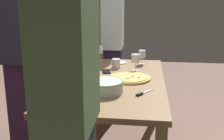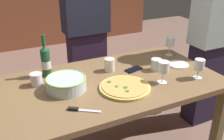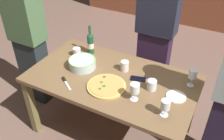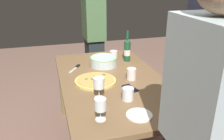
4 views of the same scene
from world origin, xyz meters
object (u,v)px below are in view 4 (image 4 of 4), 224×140
(wine_glass_near_pizza, at_px, (176,100))
(cell_phone, at_px, (130,88))
(dining_table, at_px, (112,88))
(cup_ceramic, at_px, (131,74))
(pizza_knife, at_px, (76,68))
(cup_amber, at_px, (128,94))
(cup_spare, at_px, (114,55))
(wine_bottle, at_px, (127,50))
(person_host, at_px, (94,36))
(side_plate, at_px, (139,115))
(pizza, at_px, (95,81))
(wine_glass_by_bottle, at_px, (100,106))
(person_guest_right, at_px, (207,58))
(serving_bowl, at_px, (104,61))
(wine_glass_far_left, at_px, (99,83))

(wine_glass_near_pizza, bearing_deg, cell_phone, -162.95)
(dining_table, distance_m, cup_ceramic, 0.22)
(pizza_knife, bearing_deg, cell_phone, 31.58)
(dining_table, xyz_separation_m, cell_phone, (0.23, 0.09, 0.10))
(cup_amber, xyz_separation_m, cup_spare, (-0.91, 0.16, -0.00))
(wine_bottle, height_order, cup_ceramic, wine_bottle)
(person_host, bearing_deg, wine_glass_near_pizza, 8.60)
(cup_ceramic, relative_size, side_plate, 0.59)
(cup_amber, bearing_deg, cell_phone, 154.63)
(pizza, xyz_separation_m, cell_phone, (0.21, 0.24, -0.01))
(pizza_knife, bearing_deg, wine_glass_near_pizza, 25.59)
(wine_glass_by_bottle, height_order, cup_amber, wine_glass_by_bottle)
(pizza, height_order, wine_bottle, wine_bottle)
(wine_bottle, relative_size, side_plate, 1.87)
(dining_table, distance_m, person_guest_right, 0.91)
(wine_glass_near_pizza, xyz_separation_m, wine_glass_by_bottle, (-0.10, -0.47, -0.02))
(dining_table, bearing_deg, pizza_knife, -141.87)
(cup_amber, bearing_deg, wine_glass_by_bottle, -51.74)
(serving_bowl, relative_size, cup_ceramic, 2.71)
(person_guest_right, bearing_deg, pizza_knife, -14.33)
(serving_bowl, height_order, cell_phone, serving_bowl)
(wine_glass_by_bottle, relative_size, wine_glass_far_left, 0.92)
(cell_phone, bearing_deg, serving_bowl, -97.53)
(wine_glass_by_bottle, bearing_deg, side_plate, 84.31)
(pizza, distance_m, wine_glass_far_left, 0.31)
(wine_glass_far_left, distance_m, person_guest_right, 1.07)
(dining_table, relative_size, cup_ceramic, 15.77)
(wine_glass_by_bottle, bearing_deg, dining_table, 157.61)
(side_plate, xyz_separation_m, person_guest_right, (-0.50, 0.85, 0.15))
(pizza, xyz_separation_m, serving_bowl, (-0.37, 0.16, 0.04))
(cup_spare, bearing_deg, dining_table, -17.79)
(cup_amber, bearing_deg, serving_bowl, 179.91)
(pizza, bearing_deg, side_plate, 15.19)
(wine_glass_far_left, bearing_deg, cup_amber, 67.42)
(dining_table, bearing_deg, cup_ceramic, 70.59)
(wine_bottle, bearing_deg, wine_glass_far_left, -33.16)
(cup_spare, relative_size, person_host, 0.05)
(wine_glass_near_pizza, distance_m, person_host, 1.81)
(side_plate, bearing_deg, dining_table, -179.34)
(wine_glass_by_bottle, bearing_deg, pizza_knife, -178.40)
(cup_spare, distance_m, person_host, 0.61)
(wine_glass_near_pizza, bearing_deg, wine_glass_far_left, -132.41)
(serving_bowl, height_order, wine_bottle, wine_bottle)
(cup_amber, xyz_separation_m, cup_ceramic, (-0.34, 0.15, 0.00))
(wine_bottle, bearing_deg, person_guest_right, 47.09)
(pizza, relative_size, wine_glass_by_bottle, 2.37)
(pizza, distance_m, cell_phone, 0.32)
(pizza, xyz_separation_m, wine_glass_near_pizza, (0.67, 0.38, 0.11))
(serving_bowl, xyz_separation_m, side_plate, (0.96, -0.00, -0.05))
(wine_bottle, bearing_deg, pizza, -45.16)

